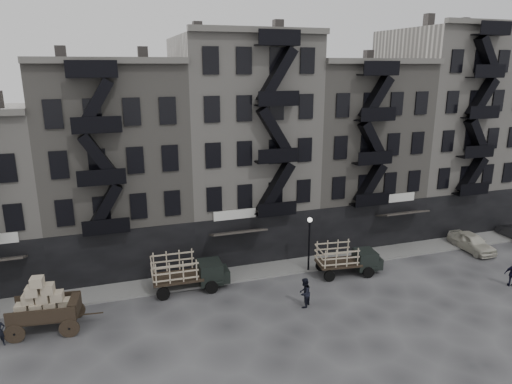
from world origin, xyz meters
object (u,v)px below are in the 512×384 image
object	(u,v)px
pedestrian_mid	(304,293)
stake_truck_west	(188,270)
wagon	(41,301)
stake_truck_east	(347,257)
car_east	(472,242)

from	to	relation	value
pedestrian_mid	stake_truck_west	bearing A→B (deg)	-79.29
wagon	stake_truck_west	xyz separation A→B (m)	(8.83, 2.37, -0.45)
stake_truck_east	pedestrian_mid	distance (m)	5.96
wagon	pedestrian_mid	size ratio (longest dim) A/B	2.16
stake_truck_east	pedestrian_mid	size ratio (longest dim) A/B	2.53
wagon	stake_truck_west	world-z (taller)	wagon
car_east	pedestrian_mid	world-z (taller)	pedestrian_mid
wagon	pedestrian_mid	bearing A→B (deg)	-1.36
car_east	wagon	bearing A→B (deg)	-176.04
stake_truck_east	car_east	world-z (taller)	stake_truck_east
stake_truck_west	car_east	size ratio (longest dim) A/B	1.20
wagon	stake_truck_west	bearing A→B (deg)	21.85
stake_truck_east	pedestrian_mid	world-z (taller)	stake_truck_east
wagon	pedestrian_mid	distance (m)	15.62
stake_truck_west	pedestrian_mid	world-z (taller)	stake_truck_west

